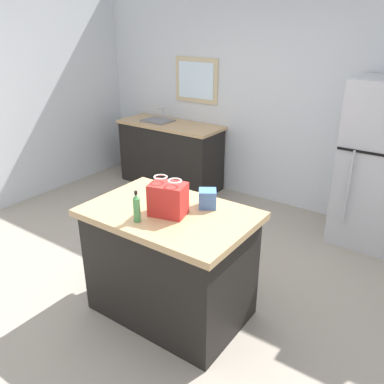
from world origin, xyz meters
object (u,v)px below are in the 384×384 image
at_px(small_box, 207,199).
at_px(bottle, 137,208).
at_px(kitchen_island, 170,263).
at_px(refrigerator, 383,166).
at_px(shopping_bag, 168,199).

relative_size(small_box, bottle, 0.60).
bearing_deg(kitchen_island, refrigerator, 63.75).
relative_size(refrigerator, bottle, 7.42).
bearing_deg(shopping_bag, bottle, -117.63).
bearing_deg(shopping_bag, small_box, 58.36).
xyz_separation_m(kitchen_island, small_box, (0.20, 0.23, 0.53)).
height_order(kitchen_island, bottle, bottle).
bearing_deg(refrigerator, shopping_bag, -115.18).
height_order(shopping_bag, small_box, shopping_bag).
distance_m(refrigerator, small_box, 2.13).
distance_m(kitchen_island, refrigerator, 2.45).
bearing_deg(small_box, bottle, -119.91).
height_order(refrigerator, bottle, refrigerator).
distance_m(shopping_bag, bottle, 0.24).
distance_m(refrigerator, shopping_bag, 2.45).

